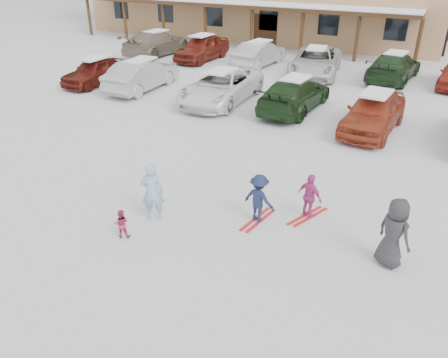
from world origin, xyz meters
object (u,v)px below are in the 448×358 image
at_px(parked_car_3, 295,94).
at_px(parked_car_9, 259,54).
at_px(toddler_red, 121,224).
at_px(bystander_dark, 394,233).
at_px(child_navy, 259,198).
at_px(parked_car_8, 202,48).
at_px(parked_car_10, 315,62).
at_px(parked_car_11, 394,67).
at_px(child_magenta, 310,196).
at_px(parked_car_0, 96,71).
at_px(adult_skier, 152,192).
at_px(parked_car_1, 142,75).
at_px(parked_car_7, 157,43).
at_px(parked_car_4, 374,112).
at_px(parked_car_2, 221,86).

bearing_deg(parked_car_3, parked_car_9, -52.99).
distance_m(toddler_red, bystander_dark, 6.52).
relative_size(toddler_red, child_navy, 0.58).
bearing_deg(parked_car_8, parked_car_10, 0.57).
height_order(parked_car_3, parked_car_11, parked_car_11).
distance_m(child_magenta, parked_car_3, 8.92).
relative_size(parked_car_0, parked_car_8, 0.88).
height_order(child_magenta, parked_car_9, parked_car_9).
height_order(toddler_red, parked_car_0, parked_car_0).
bearing_deg(parked_car_8, adult_skier, -61.41).
xyz_separation_m(parked_car_8, parked_car_11, (11.73, 0.33, -0.04)).
relative_size(child_magenta, parked_car_10, 0.23).
bearing_deg(parked_car_1, child_magenta, 144.32).
xyz_separation_m(parked_car_0, parked_car_7, (-1.05, 7.39, 0.09)).
xyz_separation_m(adult_skier, parked_car_11, (4.00, 17.37, -0.08)).
distance_m(parked_car_1, parked_car_4, 11.61).
bearing_deg(parked_car_1, parked_car_8, -86.91).
xyz_separation_m(bystander_dark, parked_car_7, (-17.23, 16.30, -0.08)).
bearing_deg(parked_car_1, child_navy, 138.72).
bearing_deg(parked_car_4, parked_car_3, 169.07).
distance_m(parked_car_2, parked_car_8, 8.69).
relative_size(child_magenta, parked_car_1, 0.28).
distance_m(parked_car_9, parked_car_10, 3.79).
xyz_separation_m(parked_car_2, parked_car_9, (-1.06, 7.37, -0.01)).
xyz_separation_m(parked_car_9, parked_car_10, (3.73, -0.68, 0.03)).
bearing_deg(parked_car_8, parked_car_0, -104.29).
xyz_separation_m(child_magenta, parked_car_11, (0.25, 15.47, 0.10)).
distance_m(parked_car_0, parked_car_4, 14.43).
distance_m(parked_car_1, parked_car_9, 8.14).
height_order(child_navy, parked_car_9, parked_car_9).
bearing_deg(adult_skier, bystander_dark, 158.43).
bearing_deg(toddler_red, parked_car_2, -102.50).
distance_m(parked_car_4, parked_car_9, 11.42).
bearing_deg(child_magenta, child_navy, 56.46).
xyz_separation_m(toddler_red, parked_car_2, (-2.57, 10.94, 0.35)).
bearing_deg(parked_car_4, bystander_dark, -72.40).
distance_m(adult_skier, toddler_red, 1.17).
bearing_deg(bystander_dark, parked_car_4, -43.53).
bearing_deg(toddler_red, parked_car_0, -72.92).
height_order(toddler_red, child_magenta, child_magenta).
bearing_deg(parked_car_9, parked_car_1, 71.23).
bearing_deg(parked_car_0, parked_car_7, 101.83).
bearing_deg(parked_car_10, parked_car_9, 161.66).
relative_size(toddler_red, parked_car_0, 0.19).
height_order(parked_car_0, parked_car_9, parked_car_9).
xyz_separation_m(parked_car_1, parked_car_8, (-0.38, 7.14, 0.02)).
height_order(bystander_dark, parked_car_8, bystander_dark).
bearing_deg(parked_car_0, parked_car_1, 8.02).
bearing_deg(child_magenta, parked_car_8, -29.42).
distance_m(child_magenta, parked_car_8, 19.00).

